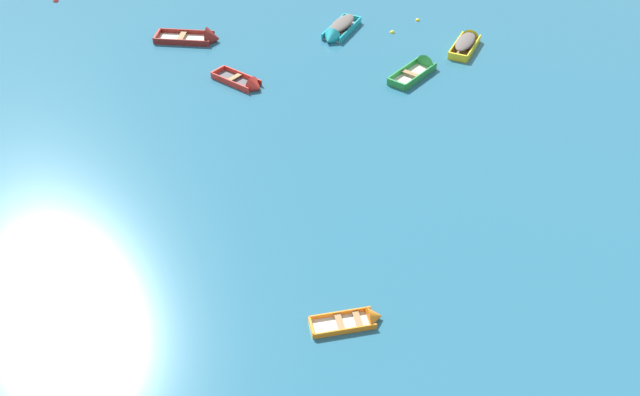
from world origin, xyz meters
name	(u,v)px	position (x,y,z in m)	size (l,w,h in m)	color
rowboat_orange_cluster_inner	(363,319)	(2.43, 15.92, 0.11)	(2.80, 1.69, 0.82)	beige
rowboat_yellow_far_right	(467,41)	(6.94, 38.77, 0.33)	(2.11, 3.70, 1.06)	#99754C
rowboat_turquoise_near_camera	(338,30)	(-0.99, 39.28, 0.32)	(2.32, 4.04, 1.14)	gray
rowboat_maroon_foreground_center	(203,38)	(-9.15, 37.42, 0.17)	(4.02, 1.57, 1.35)	beige
rowboat_red_distant_center	(248,84)	(-5.24, 32.25, 0.15)	(3.36, 2.59, 1.01)	#4C4C51
rowboat_green_midfield_right	(421,67)	(4.25, 35.40, 0.18)	(2.93, 3.81, 1.12)	beige
mooring_buoy_trailing	(392,33)	(2.37, 40.05, 0.00)	(0.30, 0.30, 0.30)	yellow
mooring_buoy_between_boats_left	(418,21)	(3.91, 42.06, 0.00)	(0.29, 0.29, 0.29)	yellow
mooring_buoy_central	(56,1)	(-20.63, 42.02, 0.00)	(0.38, 0.38, 0.38)	red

